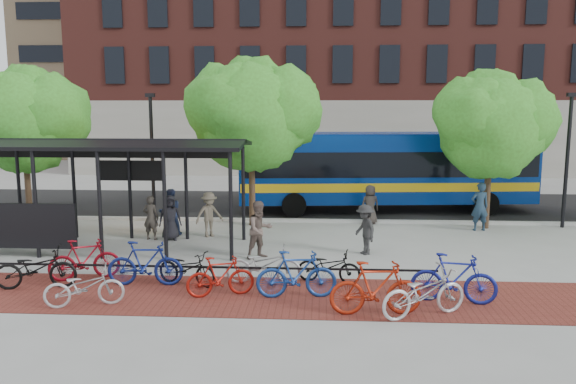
# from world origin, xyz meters

# --- Properties ---
(ground) EXTENTS (160.00, 160.00, 0.00)m
(ground) POSITION_xyz_m (0.00, 0.00, 0.00)
(ground) COLOR #9E9E99
(ground) RESTS_ON ground
(asphalt_street) EXTENTS (160.00, 8.00, 0.01)m
(asphalt_street) POSITION_xyz_m (0.00, 8.00, 0.01)
(asphalt_street) COLOR black
(asphalt_street) RESTS_ON ground
(curb) EXTENTS (160.00, 0.25, 0.12)m
(curb) POSITION_xyz_m (0.00, 4.00, 0.06)
(curb) COLOR #B7B7B2
(curb) RESTS_ON ground
(brick_strip) EXTENTS (24.00, 3.00, 0.01)m
(brick_strip) POSITION_xyz_m (-2.00, -5.00, 0.00)
(brick_strip) COLOR maroon
(brick_strip) RESTS_ON ground
(bike_rack_rail) EXTENTS (12.00, 0.05, 0.95)m
(bike_rack_rail) POSITION_xyz_m (-3.30, -4.10, 0.00)
(bike_rack_rail) COLOR black
(bike_rack_rail) RESTS_ON ground
(building_brick) EXTENTS (55.00, 14.00, 20.00)m
(building_brick) POSITION_xyz_m (10.00, 26.00, 10.00)
(building_brick) COLOR maroon
(building_brick) RESTS_ON ground
(building_tower) EXTENTS (22.00, 22.00, 30.00)m
(building_tower) POSITION_xyz_m (-16.00, 40.00, 15.00)
(building_tower) COLOR #7A664C
(building_tower) RESTS_ON ground
(bus_shelter) EXTENTS (10.60, 3.07, 3.60)m
(bus_shelter) POSITION_xyz_m (-8.13, -0.48, 3.00)
(bus_shelter) COLOR black
(bus_shelter) RESTS_ON ground
(tree_a) EXTENTS (4.90, 4.00, 6.18)m
(tree_a) POSITION_xyz_m (-11.91, 3.35, 4.24)
(tree_a) COLOR #382619
(tree_a) RESTS_ON ground
(tree_b) EXTENTS (5.15, 4.20, 6.47)m
(tree_b) POSITION_xyz_m (-2.90, 3.35, 4.46)
(tree_b) COLOR #382619
(tree_b) RESTS_ON ground
(tree_c) EXTENTS (4.66, 3.80, 5.92)m
(tree_c) POSITION_xyz_m (6.09, 3.35, 4.05)
(tree_c) COLOR #382619
(tree_c) RESTS_ON ground
(lamp_post_left) EXTENTS (0.35, 0.20, 5.12)m
(lamp_post_left) POSITION_xyz_m (-7.00, 3.60, 2.75)
(lamp_post_left) COLOR black
(lamp_post_left) RESTS_ON ground
(lamp_post_right) EXTENTS (0.35, 0.20, 5.12)m
(lamp_post_right) POSITION_xyz_m (9.00, 3.60, 2.75)
(lamp_post_right) COLOR black
(lamp_post_right) RESTS_ON ground
(bus) EXTENTS (13.04, 4.06, 3.46)m
(bus) POSITION_xyz_m (2.51, 6.78, 1.99)
(bus) COLOR navy
(bus) RESTS_ON ground
(bike_0) EXTENTS (2.12, 1.10, 1.06)m
(bike_0) POSITION_xyz_m (-7.57, -4.75, 0.53)
(bike_0) COLOR black
(bike_0) RESTS_ON ground
(bike_1) EXTENTS (1.91, 1.22, 1.11)m
(bike_1) POSITION_xyz_m (-6.65, -3.94, 0.56)
(bike_1) COLOR maroon
(bike_1) RESTS_ON ground
(bike_2) EXTENTS (1.91, 1.14, 0.95)m
(bike_2) POSITION_xyz_m (-5.80, -5.95, 0.47)
(bike_2) COLOR #AAAAAD
(bike_2) RESTS_ON ground
(bike_3) EXTENTS (2.00, 0.66, 1.19)m
(bike_3) POSITION_xyz_m (-4.85, -4.36, 0.59)
(bike_3) COLOR navy
(bike_3) RESTS_ON ground
(bike_4) EXTENTS (1.82, 1.17, 0.90)m
(bike_4) POSITION_xyz_m (-3.79, -4.23, 0.45)
(bike_4) COLOR black
(bike_4) RESTS_ON ground
(bike_5) EXTENTS (1.74, 0.98, 1.01)m
(bike_5) POSITION_xyz_m (-2.76, -5.07, 0.50)
(bike_5) COLOR maroon
(bike_5) RESTS_ON ground
(bike_6) EXTENTS (2.00, 0.76, 1.04)m
(bike_6) POSITION_xyz_m (-1.80, -4.01, 0.52)
(bike_6) COLOR #959597
(bike_6) RESTS_ON ground
(bike_7) EXTENTS (2.02, 0.77, 1.18)m
(bike_7) POSITION_xyz_m (-0.89, -5.07, 0.59)
(bike_7) COLOR navy
(bike_7) RESTS_ON ground
(bike_8) EXTENTS (1.77, 0.90, 0.89)m
(bike_8) POSITION_xyz_m (-0.09, -3.83, 0.44)
(bike_8) COLOR black
(bike_8) RESTS_ON ground
(bike_9) EXTENTS (2.10, 0.76, 1.24)m
(bike_9) POSITION_xyz_m (0.92, -6.09, 0.62)
(bike_9) COLOR #9C210E
(bike_9) RESTS_ON ground
(bike_10) EXTENTS (2.22, 1.55, 1.11)m
(bike_10) POSITION_xyz_m (1.97, -6.13, 0.55)
(bike_10) COLOR #B4B4B7
(bike_10) RESTS_ON ground
(bike_11) EXTENTS (2.07, 0.92, 1.20)m
(bike_11) POSITION_xyz_m (2.83, -5.21, 0.60)
(bike_11) COLOR navy
(bike_11) RESTS_ON ground
(pedestrian_0) EXTENTS (0.89, 0.72, 1.58)m
(pedestrian_0) POSITION_xyz_m (-5.55, 0.67, 0.79)
(pedestrian_0) COLOR black
(pedestrian_0) RESTS_ON ground
(pedestrian_1) EXTENTS (0.61, 0.44, 1.56)m
(pedestrian_1) POSITION_xyz_m (-6.24, 0.69, 0.78)
(pedestrian_1) COLOR #39342E
(pedestrian_1) RESTS_ON ground
(pedestrian_2) EXTENTS (1.02, 0.94, 1.70)m
(pedestrian_2) POSITION_xyz_m (-5.74, 1.39, 0.85)
(pedestrian_2) COLOR #202A4A
(pedestrian_2) RESTS_ON ground
(pedestrian_3) EXTENTS (1.20, 1.07, 1.61)m
(pedestrian_3) POSITION_xyz_m (-4.29, 1.23, 0.81)
(pedestrian_3) COLOR #625949
(pedestrian_3) RESTS_ON ground
(pedestrian_6) EXTENTS (0.88, 0.71, 1.55)m
(pedestrian_6) POSITION_xyz_m (1.63, 3.80, 0.78)
(pedestrian_6) COLOR #38312D
(pedestrian_6) RESTS_ON ground
(pedestrian_7) EXTENTS (0.71, 0.51, 1.83)m
(pedestrian_7) POSITION_xyz_m (5.62, 2.84, 0.91)
(pedestrian_7) COLOR #1E3347
(pedestrian_7) RESTS_ON ground
(pedestrian_8) EXTENTS (1.09, 1.06, 1.77)m
(pedestrian_8) POSITION_xyz_m (-2.17, -1.50, 0.89)
(pedestrian_8) COLOR brown
(pedestrian_8) RESTS_ON ground
(pedestrian_9) EXTENTS (0.96, 1.18, 1.59)m
(pedestrian_9) POSITION_xyz_m (1.08, -0.84, 0.79)
(pedestrian_9) COLOR #282828
(pedestrian_9) RESTS_ON ground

